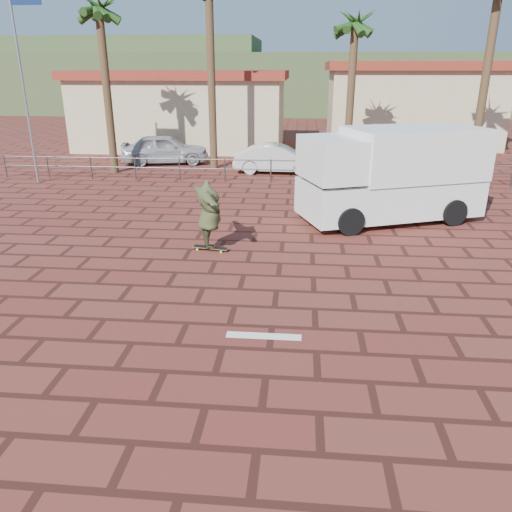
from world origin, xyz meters
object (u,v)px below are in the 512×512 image
Objects in this scene: campervan at (393,173)px; car_silver at (165,149)px; longboard at (210,248)px; skateboarder at (209,214)px; car_white at (277,159)px.

car_silver is (-9.89, 9.27, -0.79)m from campervan.
longboard is 0.17× the size of campervan.
skateboarder is 13.53m from car_silver.
skateboarder is at bearing -167.82° from campervan.
skateboarder is 0.37× the size of campervan.
car_silver is (-4.60, 12.72, -0.27)m from skateboarder.
car_white is at bearing -29.90° from skateboarder.
skateboarder reaches higher than car_white.
campervan reaches higher than longboard.
campervan is 1.50× the size of car_white.
car_silver is at bearing 115.93° from campervan.
campervan reaches higher than car_silver.
campervan is 8.48m from car_white.
skateboarder is at bearing 174.75° from car_white.
car_white is (5.87, -1.86, -0.08)m from car_silver.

